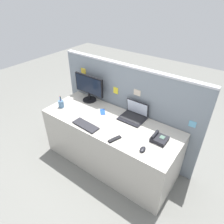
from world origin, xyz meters
The scene contains 11 objects.
ground_plane centered at (0.00, 0.00, 0.00)m, with size 10.00×10.00×0.00m, color slate.
desk centered at (0.00, 0.00, 0.38)m, with size 1.91×0.75×0.76m, color #ADA89E.
cubicle_divider centered at (0.00, 0.41, 0.71)m, with size 2.21×0.08×1.41m.
desktop_monitor centered at (-0.59, 0.27, 0.99)m, with size 0.52×0.21×0.41m.
laptop centered at (0.21, 0.27, 0.81)m, with size 0.33×0.28×0.22m.
desk_phone centered at (0.69, 0.03, 0.78)m, with size 0.18×0.17×0.08m.
keyboard_main centered at (-0.19, -0.27, 0.77)m, with size 0.37×0.13×0.02m, color #232328.
computer_mouse_right_hand centered at (0.62, -0.22, 0.77)m, with size 0.06×0.10×0.03m, color black.
pen_cup centered at (-0.79, -0.14, 0.81)m, with size 0.08×0.08×0.18m.
cell_phone_blue_case centered at (-0.21, 0.12, 0.76)m, with size 0.07×0.14×0.01m, color blue.
tv_remote centered at (0.27, -0.26, 0.77)m, with size 0.04×0.17×0.02m, color black.
Camera 1 is at (1.30, -1.72, 2.32)m, focal length 32.06 mm.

